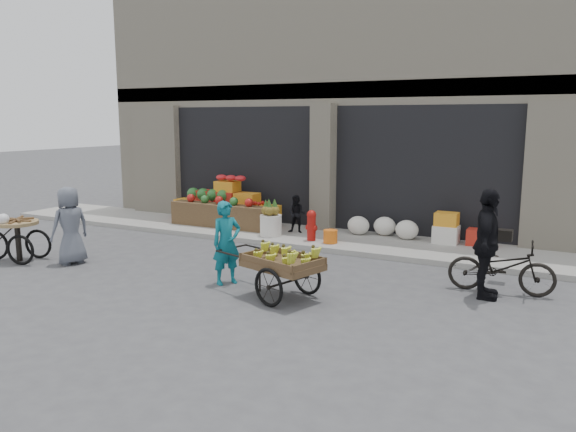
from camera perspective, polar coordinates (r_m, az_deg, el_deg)
The scene contains 15 objects.
ground at distance 10.23m, azimuth -7.94°, elevation -6.70°, with size 80.00×80.00×0.00m, color #424244.
sidewalk at distance 13.66m, azimuth 2.03°, elevation -2.15°, with size 18.00×2.20×0.12m, color gray.
building at distance 17.01m, azimuth 7.90°, elevation 11.34°, with size 14.00×6.45×7.00m.
fruit_display at distance 15.00m, azimuth -6.10°, elevation 1.25°, with size 3.10×1.12×1.24m.
pineapple_bin at distance 13.50m, azimuth -1.75°, elevation -0.95°, with size 0.52×0.52×0.50m, color silver.
fire_hydrant at distance 12.94m, azimuth 2.39°, elevation -0.83°, with size 0.22×0.22×0.71m.
orange_bucket at distance 12.74m, azimuth 4.33°, elevation -2.09°, with size 0.32×0.32×0.30m, color orange.
right_bay_goods at distance 13.29m, azimuth 13.41°, elevation -1.23°, with size 3.35×0.60×0.70m.
seated_person at distance 13.80m, azimuth 0.91°, elevation 0.20°, with size 0.45×0.35×0.93m, color black.
banana_cart at distance 9.13m, azimuth -0.78°, elevation -4.49°, with size 2.25×1.40×0.88m.
vendor_woman at distance 9.96m, azimuth -6.26°, elevation -2.72°, with size 0.54×0.36×1.48m, color #0F6675.
tricycle_cart at distance 12.78m, azimuth -25.79°, elevation -1.67°, with size 1.46×1.03×0.95m.
vendor_grey at distance 12.08m, azimuth -21.27°, elevation -0.91°, with size 0.77×0.50×1.57m, color slate.
bicycle at distance 10.09m, azimuth 20.84°, elevation -4.86°, with size 0.60×1.72×0.90m, color black.
cyclist at distance 9.62m, azimuth 19.54°, elevation -2.71°, with size 1.06×0.44×1.80m, color black.
Camera 1 is at (5.72, -7.98, 2.90)m, focal length 35.00 mm.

